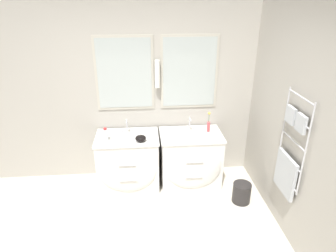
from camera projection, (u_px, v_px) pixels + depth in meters
wall_back at (134, 92)px, 4.24m from camera, size 5.06×0.15×2.60m
wall_right at (287, 118)px, 3.40m from camera, size 0.13×3.87×2.60m
vanity_left at (128, 162)px, 4.25m from camera, size 0.87×0.65×0.78m
vanity_right at (191, 159)px, 4.33m from camera, size 0.87×0.65×0.78m
faucet_left at (127, 126)px, 4.23m from camera, size 0.17×0.12×0.19m
faucet_right at (190, 124)px, 4.30m from camera, size 0.17×0.12×0.19m
toiletry_bottle at (106, 135)px, 3.99m from camera, size 0.07×0.07×0.19m
amenity_bowl at (141, 138)px, 3.99m from camera, size 0.15×0.15×0.09m
flower_vase at (209, 124)px, 4.24m from camera, size 0.04×0.04×0.30m
waste_bin at (242, 192)px, 4.01m from camera, size 0.25×0.25×0.28m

